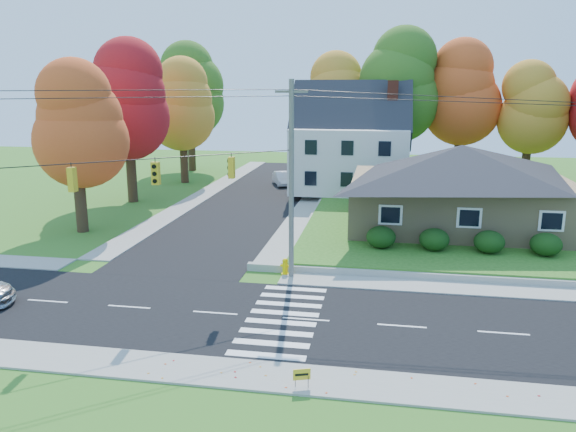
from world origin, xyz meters
name	(u,v)px	position (x,y,z in m)	size (l,w,h in m)	color
ground	(306,320)	(0.00, 0.00, 0.00)	(120.00, 120.00, 0.00)	#3D7923
road_main	(306,319)	(0.00, 0.00, 0.01)	(90.00, 8.00, 0.02)	black
road_cross	(258,196)	(-8.00, 26.00, 0.01)	(8.00, 44.00, 0.02)	black
sidewalk_north	(320,280)	(0.00, 5.00, 0.04)	(90.00, 2.00, 0.08)	#9C9A90
sidewalk_south	(285,378)	(0.00, -5.00, 0.04)	(90.00, 2.00, 0.08)	#9C9A90
lawn	(518,215)	(13.00, 21.00, 0.25)	(30.00, 30.00, 0.50)	#3D7923
ranch_house	(460,185)	(8.00, 16.00, 3.27)	(14.60, 10.60, 5.40)	tan
colonial_house	(351,144)	(0.04, 28.00, 4.58)	(10.40, 8.40, 9.60)	silver
hedge_row	(462,241)	(7.50, 9.80, 1.14)	(10.70, 1.70, 1.27)	#163A10
traffic_infrastructure	(308,195)	(-0.15, 1.35, 5.15)	(38.10, 10.66, 10.00)	#666059
tree_lot_0	(335,100)	(-2.00, 34.00, 8.31)	(6.72, 6.72, 12.51)	#3F2A19
tree_lot_1	(398,86)	(4.00, 33.00, 9.61)	(7.84, 7.84, 14.60)	#3F2A19
tree_lot_2	(462,93)	(10.00, 34.00, 8.96)	(7.28, 7.28, 13.56)	#3F2A19
tree_lot_3	(531,108)	(16.00, 33.00, 7.65)	(6.16, 6.16, 11.47)	#3F2A19
tree_west_0	(74,125)	(-17.00, 12.00, 7.15)	(6.16, 6.16, 11.47)	#3F2A19
tree_west_1	(127,101)	(-18.00, 22.00, 8.46)	(7.28, 7.28, 13.56)	#3F2A19
tree_west_2	(182,105)	(-17.00, 32.00, 7.81)	(6.72, 6.72, 12.51)	#3F2A19
tree_west_3	(189,90)	(-19.00, 40.00, 9.11)	(7.84, 7.84, 14.60)	#3F2A19
white_car	(282,178)	(-6.89, 32.10, 0.67)	(1.39, 3.98, 1.31)	silver
fire_hydrant	(285,267)	(-1.87, 5.50, 0.44)	(0.53, 0.41, 0.92)	#FFD100
yard_sign	(302,375)	(0.65, -5.55, 0.52)	(0.56, 0.21, 0.73)	black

